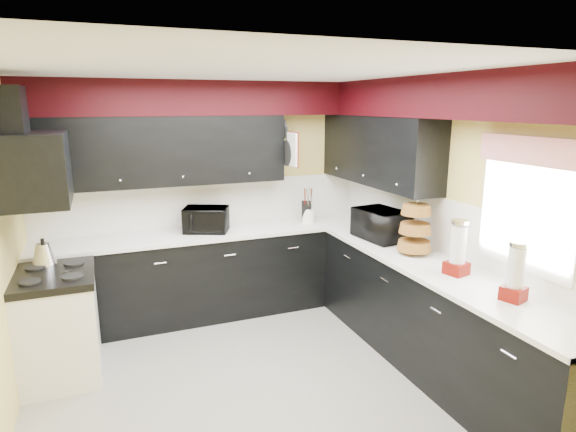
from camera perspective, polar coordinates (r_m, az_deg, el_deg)
The scene contains 33 objects.
ground at distance 4.24m, azimuth -3.61°, elevation -19.21°, with size 3.60×3.60×0.00m, color gray.
wall_back at distance 5.42m, azimuth -9.70°, elevation 2.15°, with size 3.60×0.06×2.50m, color #E0C666.
wall_right at distance 4.58m, azimuth 18.08°, elevation -0.34°, with size 0.06×3.60×2.50m, color #E0C666.
ceiling at distance 3.59m, azimuth -4.21°, elevation 16.83°, with size 3.60×3.60×0.06m, color white.
cab_back at distance 5.35m, azimuth -8.69°, elevation -6.86°, with size 3.60×0.60×0.90m, color black.
cab_right at distance 4.43m, azimuth 16.77°, elevation -11.64°, with size 0.60×3.00×0.90m, color black.
counter_back at distance 5.21m, azimuth -8.87°, elevation -2.00°, with size 3.62×0.64×0.04m, color white.
counter_right at distance 4.26m, azimuth 17.19°, elevation -5.89°, with size 0.64×3.02×0.04m, color white.
splash_back at distance 5.42m, azimuth -9.66°, elevation 1.51°, with size 3.60×0.02×0.50m, color white.
splash_right at distance 4.59m, azimuth 17.93°, elevation -1.08°, with size 0.02×3.60×0.50m, color white.
upper_back at distance 5.10m, azimuth -15.08°, elevation 7.44°, with size 2.60×0.35×0.70m, color black.
upper_right at distance 5.11m, azimuth 10.56°, elevation 7.69°, with size 0.35×1.80×0.70m, color black.
soffit_back at distance 5.15m, azimuth -9.74°, elevation 13.61°, with size 3.60×0.36×0.35m, color black.
soffit_right at distance 4.21m, azimuth 18.78°, elevation 13.25°, with size 0.36×3.24×0.35m, color black.
stove at distance 4.57m, azimuth -25.45°, elevation -11.90°, with size 0.60×0.75×0.86m, color white.
cooktop at distance 4.41m, azimuth -26.04°, elevation -6.45°, with size 0.62×0.77×0.06m, color black.
hood at distance 4.22m, azimuth -27.92°, elevation 4.99°, with size 0.50×0.78×0.55m, color black.
hood_duct at distance 4.21m, azimuth -30.33°, elevation 10.47°, with size 0.24×0.40×0.40m, color black.
window at distance 3.88m, azimuth 26.64°, elevation 1.07°, with size 0.03×0.86×0.96m, color white, non-canonical shape.
valance at distance 3.78m, azimuth 26.70°, elevation 6.95°, with size 0.04×0.88×0.20m, color red.
pan_top at distance 5.32m, azimuth -0.64°, elevation 10.27°, with size 0.03×0.22×0.40m, color black, non-canonical shape.
pan_mid at distance 5.22m, azimuth -0.12°, elevation 7.46°, with size 0.03×0.28×0.46m, color black, non-canonical shape.
pan_low at distance 5.47m, azimuth -1.13°, elevation 7.40°, with size 0.03×0.24×0.42m, color black, non-canonical shape.
cut_board at distance 5.11m, azimuth 0.48°, elevation 7.90°, with size 0.03×0.26×0.35m, color white.
baskets at distance 4.47m, azimuth 14.83°, elevation -1.39°, with size 0.27×0.27×0.50m, color brown, non-canonical shape.
deco_plate at distance 4.18m, azimuth 21.84°, elevation 11.99°, with size 0.03×0.24×0.24m, color white, non-canonical shape.
toaster_oven at distance 5.17m, azimuth -9.69°, elevation -0.42°, with size 0.45×0.38×0.26m, color black.
microwave at distance 4.90m, azimuth 10.98°, elevation -0.99°, with size 0.54×0.37×0.30m, color black.
utensil_crock at distance 5.50m, azimuth 2.38°, elevation 0.08°, with size 0.16×0.16×0.17m, color white.
knife_block at distance 5.50m, azimuth 2.16°, elevation 0.43°, with size 0.11×0.15×0.23m, color black.
kettle at distance 4.65m, azimuth -26.96°, elevation -4.02°, with size 0.20×0.20×0.18m, color #BCBDC1, non-canonical shape.
dispenser_a at distance 4.04m, azimuth 19.49°, elevation -3.65°, with size 0.16×0.16×0.43m, color maroon, non-canonical shape.
dispenser_b at distance 3.66m, azimuth 25.36°, elevation -6.16°, with size 0.15×0.15×0.39m, color #63050D, non-canonical shape.
Camera 1 is at (-1.08, -3.42, 2.27)m, focal length 30.00 mm.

